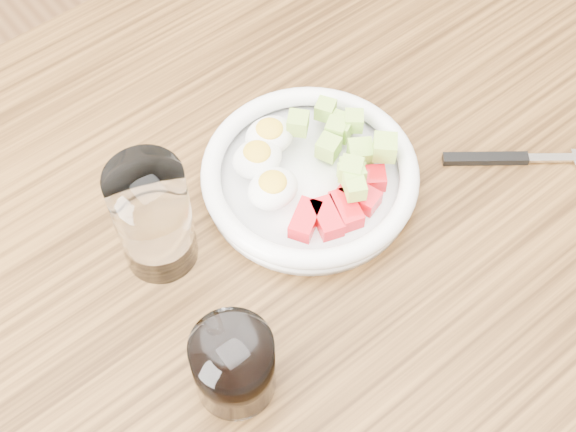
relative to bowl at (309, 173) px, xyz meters
The scene contains 5 objects.
dining_table 0.14m from the bowl, 136.18° to the right, with size 1.50×0.90×0.77m.
bowl is the anchor object (origin of this frame).
fork 0.23m from the bowl, 30.29° to the right, with size 0.17×0.13×0.01m.
water_glass 0.18m from the bowl, behind, with size 0.08×0.08×0.14m, color white.
coffee_glass 0.24m from the bowl, 145.82° to the right, with size 0.08×0.08×0.09m.
Camera 1 is at (-0.29, -0.34, 1.51)m, focal length 50.00 mm.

